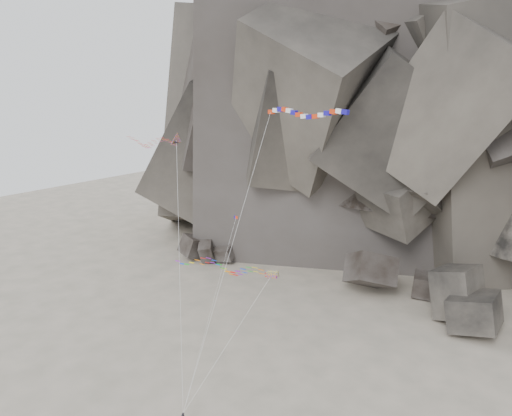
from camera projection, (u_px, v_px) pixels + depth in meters
The scene contains 7 objects.
ground at pixel (231, 372), 64.09m from camera, with size 260.00×260.00×0.00m, color #AD9E8C.
headland at pixel (415, 59), 111.20m from camera, with size 110.00×70.00×84.00m, color #585148, non-canonical shape.
boulder_field at pixel (388, 288), 84.55m from camera, with size 71.46×17.31×10.35m.
delta_kite at pixel (149, 141), 64.44m from camera, with size 19.27×12.51×28.91m.
banner_kite at pixel (304, 115), 54.19m from camera, with size 12.05×15.61×32.01m.
parafoil_kite at pixel (219, 265), 60.14m from camera, with size 15.19×10.82×14.05m.
pennant_kite at pixel (227, 252), 62.82m from camera, with size 4.91×16.44×17.82m.
Camera 1 is at (34.47, -46.17, 35.25)m, focal length 35.00 mm.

